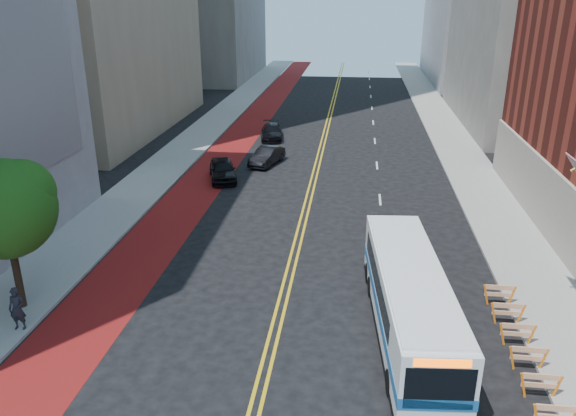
% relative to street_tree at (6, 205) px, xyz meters
% --- Properties ---
extents(sidewalk_left, '(4.00, 140.00, 0.15)m').
position_rel_street_tree_xyz_m(sidewalk_left, '(-0.76, 23.96, -4.84)').
color(sidewalk_left, gray).
rests_on(sidewalk_left, ground).
extents(sidewalk_right, '(4.00, 140.00, 0.15)m').
position_rel_street_tree_xyz_m(sidewalk_right, '(23.24, 23.96, -4.84)').
color(sidewalk_right, gray).
rests_on(sidewalk_right, ground).
extents(bus_lane_paint, '(3.60, 140.00, 0.01)m').
position_rel_street_tree_xyz_m(bus_lane_paint, '(3.14, 23.96, -4.91)').
color(bus_lane_paint, maroon).
rests_on(bus_lane_paint, ground).
extents(center_line_inner, '(0.14, 140.00, 0.01)m').
position_rel_street_tree_xyz_m(center_line_inner, '(11.06, 23.96, -4.91)').
color(center_line_inner, gold).
rests_on(center_line_inner, ground).
extents(center_line_outer, '(0.14, 140.00, 0.01)m').
position_rel_street_tree_xyz_m(center_line_outer, '(11.42, 23.96, -4.91)').
color(center_line_outer, gold).
rests_on(center_line_outer, ground).
extents(lane_dashes, '(0.14, 98.20, 0.01)m').
position_rel_street_tree_xyz_m(lane_dashes, '(16.04, 31.96, -4.90)').
color(lane_dashes, silver).
rests_on(lane_dashes, ground).
extents(construction_barriers, '(1.42, 10.91, 1.00)m').
position_rel_street_tree_xyz_m(construction_barriers, '(20.84, -2.62, -4.24)').
color(construction_barriers, orange).
rests_on(construction_barriers, ground).
extents(street_tree, '(4.20, 4.20, 6.70)m').
position_rel_street_tree_xyz_m(street_tree, '(0.00, 0.00, 0.00)').
color(street_tree, black).
rests_on(street_tree, sidewalk_left).
extents(transit_bus, '(3.39, 11.48, 3.11)m').
position_rel_street_tree_xyz_m(transit_bus, '(16.59, 0.04, -3.29)').
color(transit_bus, white).
rests_on(transit_bus, ground).
extents(car_a, '(3.10, 4.88, 1.55)m').
position_rel_street_tree_xyz_m(car_a, '(4.53, 18.92, -4.14)').
color(car_a, black).
rests_on(car_a, ground).
extents(car_b, '(2.59, 4.51, 1.41)m').
position_rel_street_tree_xyz_m(car_b, '(7.18, 23.20, -4.21)').
color(car_b, black).
rests_on(car_b, ground).
extents(car_c, '(2.59, 4.96, 1.37)m').
position_rel_street_tree_xyz_m(car_c, '(6.30, 31.61, -4.22)').
color(car_c, black).
rests_on(car_c, ground).
extents(pedestrian, '(0.72, 0.51, 1.86)m').
position_rel_street_tree_xyz_m(pedestrian, '(0.84, -1.72, -3.83)').
color(pedestrian, black).
rests_on(pedestrian, sidewalk_left).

